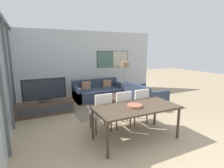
# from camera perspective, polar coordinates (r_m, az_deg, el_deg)

# --- Properties ---
(ground_plane) EXTENTS (24.00, 24.00, 0.00)m
(ground_plane) POSITION_cam_1_polar(r_m,az_deg,el_deg) (3.85, 18.38, -20.89)
(ground_plane) COLOR #9E896B
(wall_back) EXTENTS (6.68, 0.09, 2.80)m
(wall_back) POSITION_cam_1_polar(r_m,az_deg,el_deg) (7.93, -8.27, 6.79)
(wall_back) COLOR silver
(wall_back) RESTS_ON ground_plane
(window_wall_left) EXTENTS (0.07, 5.27, 2.80)m
(window_wall_left) POSITION_cam_1_polar(r_m,az_deg,el_deg) (4.94, -31.39, 4.06)
(window_wall_left) COLOR silver
(window_wall_left) RESTS_ON ground_plane
(area_rug) EXTENTS (2.70, 1.62, 0.01)m
(area_rug) POSITION_cam_1_polar(r_m,az_deg,el_deg) (6.19, -0.05, -7.64)
(area_rug) COLOR #706051
(area_rug) RESTS_ON ground_plane
(tv_console) EXTENTS (1.68, 0.41, 0.43)m
(tv_console) POSITION_cam_1_polar(r_m,az_deg,el_deg) (5.85, -20.75, -7.37)
(tv_console) COLOR #423326
(tv_console) RESTS_ON ground_plane
(television) EXTENTS (1.27, 0.20, 0.72)m
(television) POSITION_cam_1_polar(r_m,az_deg,el_deg) (5.70, -21.15, -1.89)
(television) COLOR #2D2D33
(television) RESTS_ON tv_console
(sofa_main) EXTENTS (1.99, 0.98, 0.77)m
(sofa_main) POSITION_cam_1_polar(r_m,az_deg,el_deg) (7.26, -4.55, -2.68)
(sofa_main) COLOR #2D384C
(sofa_main) RESTS_ON ground_plane
(sofa_side) EXTENTS (0.98, 1.52, 0.77)m
(sofa_side) POSITION_cam_1_polar(r_m,az_deg,el_deg) (6.67, 10.21, -4.09)
(sofa_side) COLOR #2D384C
(sofa_side) RESTS_ON ground_plane
(coffee_table) EXTENTS (0.90, 0.90, 0.41)m
(coffee_table) POSITION_cam_1_polar(r_m,az_deg,el_deg) (6.10, -0.05, -4.92)
(coffee_table) COLOR #423326
(coffee_table) RESTS_ON ground_plane
(dining_table) EXTENTS (1.88, 0.93, 0.77)m
(dining_table) POSITION_cam_1_polar(r_m,az_deg,el_deg) (3.96, 7.89, -8.22)
(dining_table) COLOR #423326
(dining_table) RESTS_ON ground_plane
(dining_chair_left) EXTENTS (0.46, 0.46, 0.98)m
(dining_chair_left) POSITION_cam_1_polar(r_m,az_deg,el_deg) (4.33, -3.38, -8.63)
(dining_chair_left) COLOR beige
(dining_chair_left) RESTS_ON ground_plane
(dining_chair_centre) EXTENTS (0.46, 0.46, 0.98)m
(dining_chair_centre) POSITION_cam_1_polar(r_m,az_deg,el_deg) (4.54, 3.14, -7.65)
(dining_chair_centre) COLOR beige
(dining_chair_centre) RESTS_ON ground_plane
(dining_chair_right) EXTENTS (0.46, 0.46, 0.98)m
(dining_chair_right) POSITION_cam_1_polar(r_m,az_deg,el_deg) (4.83, 8.78, -6.60)
(dining_chair_right) COLOR beige
(dining_chair_right) RESTS_ON ground_plane
(fruit_bowl) EXTENTS (0.34, 0.34, 0.05)m
(fruit_bowl) POSITION_cam_1_polar(r_m,az_deg,el_deg) (3.88, 7.40, -7.02)
(fruit_bowl) COLOR #995642
(fruit_bowl) RESTS_ON dining_table
(floor_lamp) EXTENTS (0.39, 0.39, 1.47)m
(floor_lamp) POSITION_cam_1_polar(r_m,az_deg,el_deg) (7.58, 4.34, 5.65)
(floor_lamp) COLOR #2D2D33
(floor_lamp) RESTS_ON ground_plane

